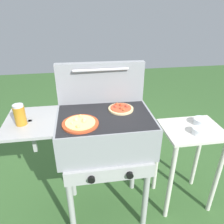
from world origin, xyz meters
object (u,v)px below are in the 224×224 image
(pizza_pepperoni, at_px, (121,108))
(topping_bowl_near, at_px, (199,131))
(topping_bowl_far, at_px, (201,122))
(prep_table, at_px, (188,151))
(grill, at_px, (103,134))
(sauce_jar, at_px, (20,115))
(pizza_cheese, at_px, (80,123))

(pizza_pepperoni, height_order, topping_bowl_near, pizza_pepperoni)
(topping_bowl_far, bearing_deg, prep_table, -149.97)
(topping_bowl_near, xyz_separation_m, topping_bowl_far, (0.09, 0.12, 0.00))
(grill, relative_size, pizza_pepperoni, 5.48)
(grill, distance_m, sauce_jar, 0.55)
(topping_bowl_far, bearing_deg, grill, -175.72)
(pizza_cheese, relative_size, prep_table, 0.31)
(prep_table, relative_size, topping_bowl_near, 7.58)
(prep_table, xyz_separation_m, topping_bowl_far, (0.09, 0.05, 0.23))
(pizza_cheese, bearing_deg, pizza_pepperoni, 29.47)
(pizza_cheese, height_order, topping_bowl_far, pizza_cheese)
(sauce_jar, relative_size, prep_table, 0.18)
(pizza_cheese, xyz_separation_m, prep_table, (0.82, 0.10, -0.38))
(pizza_pepperoni, relative_size, topping_bowl_near, 1.81)
(pizza_pepperoni, bearing_deg, grill, -153.20)
(pizza_pepperoni, height_order, topping_bowl_far, pizza_pepperoni)
(pizza_cheese, height_order, topping_bowl_near, pizza_cheese)
(pizza_pepperoni, bearing_deg, prep_table, -6.88)
(pizza_cheese, xyz_separation_m, topping_bowl_far, (0.91, 0.15, -0.16))
(pizza_cheese, xyz_separation_m, sauce_jar, (-0.36, 0.06, 0.06))
(topping_bowl_far, bearing_deg, topping_bowl_near, -124.75)
(grill, height_order, topping_bowl_far, grill)
(sauce_jar, bearing_deg, topping_bowl_far, 4.03)
(sauce_jar, bearing_deg, grill, 3.65)
(sauce_jar, bearing_deg, pizza_pepperoni, 8.95)
(pizza_pepperoni, distance_m, topping_bowl_far, 0.65)
(pizza_cheese, xyz_separation_m, topping_bowl_near, (0.83, 0.02, -0.16))
(prep_table, bearing_deg, grill, -179.63)
(pizza_pepperoni, relative_size, prep_table, 0.24)
(grill, xyz_separation_m, pizza_pepperoni, (0.14, 0.07, 0.15))
(grill, distance_m, prep_table, 0.71)
(pizza_cheese, relative_size, sauce_jar, 1.71)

